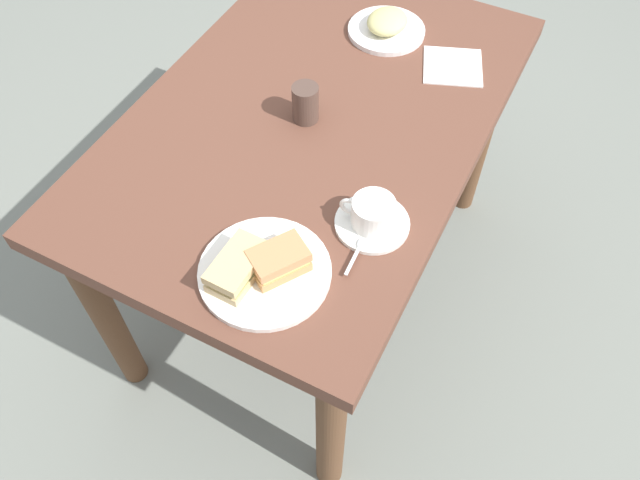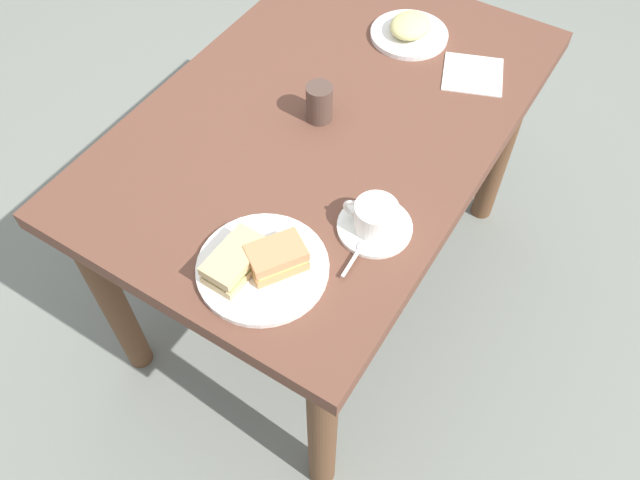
# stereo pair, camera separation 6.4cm
# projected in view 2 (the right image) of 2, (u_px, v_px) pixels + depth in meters

# --- Properties ---
(ground_plane) EXTENTS (6.00, 6.00, 0.00)m
(ground_plane) POSITION_uv_depth(u_px,v_px,m) (325.00, 278.00, 2.16)
(ground_plane) COLOR slate
(dining_table) EXTENTS (1.25, 0.81, 0.75)m
(dining_table) POSITION_uv_depth(u_px,v_px,m) (326.00, 145.00, 1.64)
(dining_table) COLOR brown
(dining_table) RESTS_ON ground_plane
(sandwich_plate) EXTENTS (0.27, 0.27, 0.01)m
(sandwich_plate) POSITION_uv_depth(u_px,v_px,m) (263.00, 268.00, 1.28)
(sandwich_plate) COLOR white
(sandwich_plate) RESTS_ON dining_table
(sandwich_front) EXTENTS (0.13, 0.12, 0.05)m
(sandwich_front) POSITION_uv_depth(u_px,v_px,m) (277.00, 258.00, 1.25)
(sandwich_front) COLOR tan
(sandwich_front) RESTS_ON sandwich_plate
(sandwich_back) EXTENTS (0.14, 0.08, 0.05)m
(sandwich_back) POSITION_uv_depth(u_px,v_px,m) (236.00, 261.00, 1.25)
(sandwich_back) COLOR tan
(sandwich_back) RESTS_ON sandwich_plate
(coffee_saucer) EXTENTS (0.16, 0.16, 0.01)m
(coffee_saucer) POSITION_uv_depth(u_px,v_px,m) (375.00, 227.00, 1.34)
(coffee_saucer) COLOR white
(coffee_saucer) RESTS_ON dining_table
(coffee_cup) EXTENTS (0.09, 0.12, 0.06)m
(coffee_cup) POSITION_uv_depth(u_px,v_px,m) (375.00, 216.00, 1.31)
(coffee_cup) COLOR white
(coffee_cup) RESTS_ON coffee_saucer
(spoon) EXTENTS (0.10, 0.02, 0.01)m
(spoon) POSITION_uv_depth(u_px,v_px,m) (357.00, 253.00, 1.29)
(spoon) COLOR silver
(spoon) RESTS_ON coffee_saucer
(side_plate) EXTENTS (0.21, 0.21, 0.01)m
(side_plate) POSITION_uv_depth(u_px,v_px,m) (409.00, 35.00, 1.72)
(side_plate) COLOR white
(side_plate) RESTS_ON dining_table
(side_food_pile) EXTENTS (0.13, 0.10, 0.04)m
(side_food_pile) POSITION_uv_depth(u_px,v_px,m) (410.00, 25.00, 1.70)
(side_food_pile) COLOR #CCC57C
(side_food_pile) RESTS_ON side_plate
(napkin) EXTENTS (0.19, 0.19, 0.00)m
(napkin) POSITION_uv_depth(u_px,v_px,m) (473.00, 74.00, 1.63)
(napkin) COLOR white
(napkin) RESTS_ON dining_table
(drinking_glass) EXTENTS (0.06, 0.06, 0.09)m
(drinking_glass) POSITION_uv_depth(u_px,v_px,m) (319.00, 103.00, 1.50)
(drinking_glass) COLOR #4E3A31
(drinking_glass) RESTS_ON dining_table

